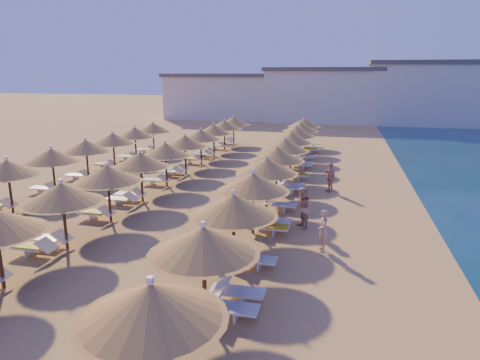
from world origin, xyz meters
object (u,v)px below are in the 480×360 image
(beachgoer_c, at_px, (330,177))
(beachgoer_a, at_px, (323,231))
(parasol_row_east, at_px, (272,161))
(parasol_row_west, at_px, (154,155))
(beachgoer_b, at_px, (302,208))

(beachgoer_c, distance_m, beachgoer_a, 8.52)
(parasol_row_east, relative_size, parasol_row_west, 1.00)
(beachgoer_a, relative_size, beachgoer_b, 0.89)
(beachgoer_a, distance_m, beachgoer_b, 2.45)
(parasol_row_east, distance_m, beachgoer_a, 6.84)
(beachgoer_c, bearing_deg, parasol_row_east, -84.21)
(beachgoer_c, relative_size, beachgoer_b, 0.94)
(parasol_row_east, height_order, beachgoer_b, parasol_row_east)
(parasol_row_east, bearing_deg, beachgoer_b, -62.85)
(parasol_row_east, distance_m, parasol_row_west, 6.57)
(parasol_row_east, height_order, parasol_row_west, same)
(beachgoer_a, bearing_deg, beachgoer_b, -169.89)
(beachgoer_c, height_order, beachgoer_a, beachgoer_c)
(beachgoer_b, bearing_deg, parasol_row_east, 177.68)
(beachgoer_a, bearing_deg, beachgoer_c, 166.96)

